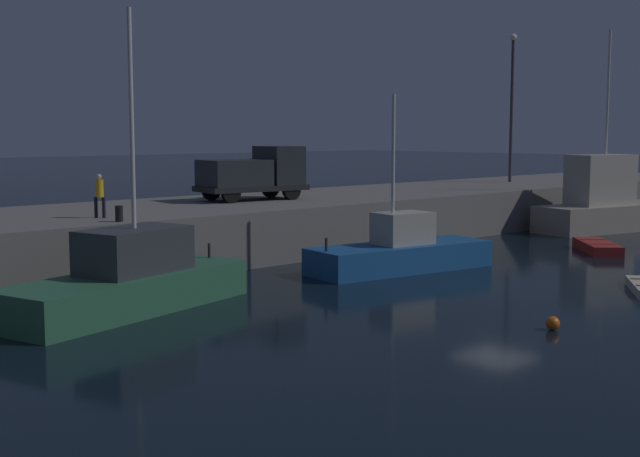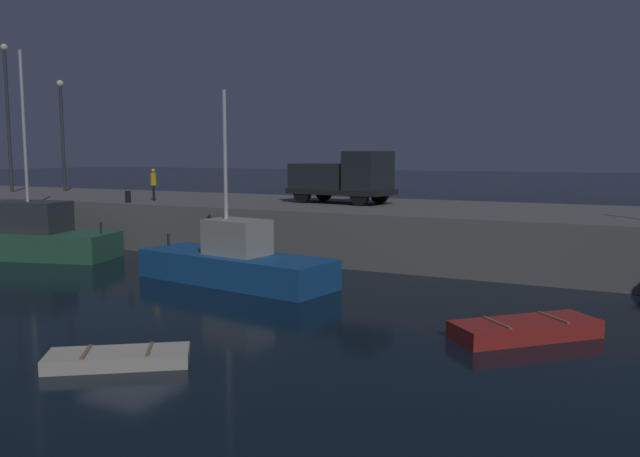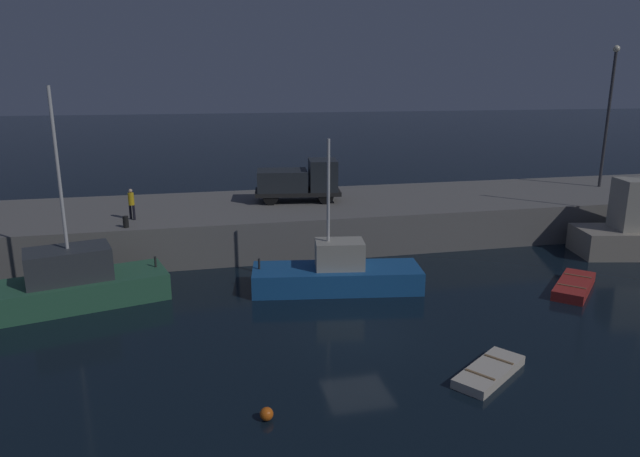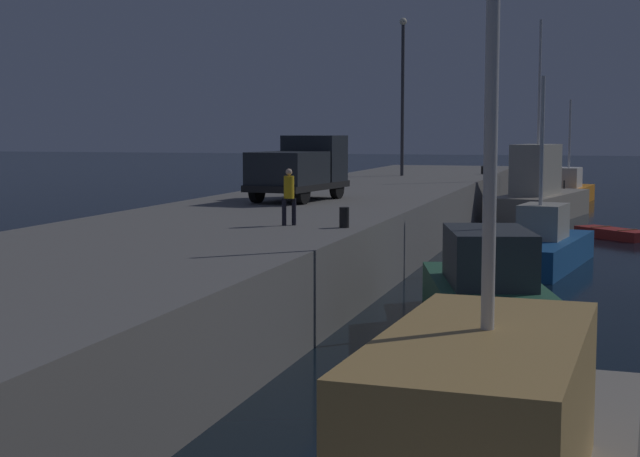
{
  "view_description": "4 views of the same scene",
  "coord_description": "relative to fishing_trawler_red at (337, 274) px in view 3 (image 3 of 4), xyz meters",
  "views": [
    {
      "loc": [
        -24.66,
        -17.25,
        5.48
      ],
      "look_at": [
        1.74,
        10.97,
        1.07
      ],
      "focal_mm": 47.75,
      "sensor_mm": 36.0,
      "label": 1
    },
    {
      "loc": [
        13.45,
        -14.32,
        4.67
      ],
      "look_at": [
        -0.29,
        13.36,
        1.07
      ],
      "focal_mm": 36.08,
      "sensor_mm": 36.0,
      "label": 2
    },
    {
      "loc": [
        -5.81,
        -18.85,
        9.3
      ],
      "look_at": [
        1.21,
        11.73,
        1.13
      ],
      "focal_mm": 31.59,
      "sensor_mm": 36.0,
      "label": 3
    },
    {
      "loc": [
        -35.32,
        2.99,
        5.02
      ],
      "look_at": [
        1.43,
        13.69,
        1.08
      ],
      "focal_mm": 53.94,
      "sensor_mm": 36.0,
      "label": 4
    }
  ],
  "objects": [
    {
      "name": "ground_plane",
      "position": [
        -0.46,
        -4.93,
        -0.74
      ],
      "size": [
        320.0,
        320.0,
        0.0
      ],
      "primitive_type": "plane",
      "color": "black"
    },
    {
      "name": "dinghy_orange_near",
      "position": [
        10.59,
        -2.66,
        -0.51
      ],
      "size": [
        3.64,
        3.61,
        0.49
      ],
      "color": "#B22823",
      "rests_on": "ground"
    },
    {
      "name": "rowboat_white_mid",
      "position": [
        2.83,
        -8.86,
        -0.59
      ],
      "size": [
        3.16,
        2.69,
        0.35
      ],
      "color": "beige",
      "rests_on": "ground"
    },
    {
      "name": "dockworker",
      "position": [
        -9.46,
        6.65,
        2.46
      ],
      "size": [
        0.42,
        0.42,
        1.64
      ],
      "color": "black",
      "rests_on": "pier_quay"
    },
    {
      "name": "bollard_east",
      "position": [
        -9.64,
        4.95,
        1.81
      ],
      "size": [
        0.28,
        0.28,
        0.58
      ],
      "primitive_type": "cylinder",
      "color": "black",
      "rests_on": "pier_quay"
    },
    {
      "name": "pier_quay",
      "position": [
        -0.46,
        8.98,
        0.39
      ],
      "size": [
        78.6,
        9.4,
        2.26
      ],
      "color": "slate",
      "rests_on": "ground"
    },
    {
      "name": "mooring_buoy_near",
      "position": [
        -4.59,
        -9.7,
        -0.55
      ],
      "size": [
        0.39,
        0.39,
        0.39
      ],
      "primitive_type": "sphere",
      "color": "orange",
      "rests_on": "ground"
    },
    {
      "name": "utility_truck",
      "position": [
        0.09,
        9.33,
        2.79
      ],
      "size": [
        5.39,
        2.95,
        2.53
      ],
      "color": "black",
      "rests_on": "pier_quay"
    },
    {
      "name": "lamp_post_central",
      "position": [
        21.35,
        9.53,
        6.91
      ],
      "size": [
        0.44,
        0.44,
        9.39
      ],
      "color": "#38383D",
      "rests_on": "pier_quay"
    },
    {
      "name": "fishing_trawler_red",
      "position": [
        0.0,
        0.0,
        0.0
      ],
      "size": [
        8.0,
        3.63,
        6.93
      ],
      "color": "#195193",
      "rests_on": "ground"
    },
    {
      "name": "fishing_trawler_green",
      "position": [
        -11.83,
        0.62,
        0.18
      ],
      "size": [
        8.92,
        4.74,
        9.19
      ],
      "color": "#2D6647",
      "rests_on": "ground"
    }
  ]
}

